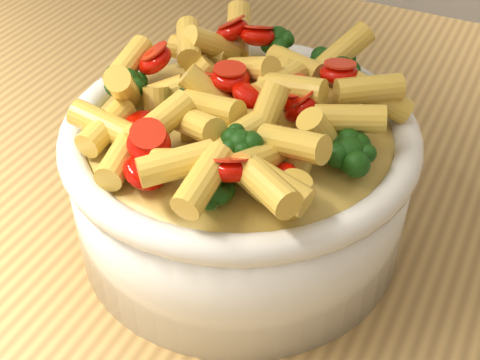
% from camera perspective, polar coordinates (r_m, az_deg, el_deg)
% --- Properties ---
extents(table, '(1.20, 0.80, 0.90)m').
position_cam_1_polar(table, '(0.66, 4.05, -7.50)').
color(table, tan).
rests_on(table, ground).
extents(serving_bowl, '(0.26, 0.26, 0.11)m').
position_cam_1_polar(serving_bowl, '(0.51, 0.00, 0.12)').
color(serving_bowl, white).
rests_on(serving_bowl, table).
extents(pasta_salad, '(0.21, 0.21, 0.05)m').
position_cam_1_polar(pasta_salad, '(0.47, -0.00, 6.71)').
color(pasta_salad, '#EBB64A').
rests_on(pasta_salad, serving_bowl).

